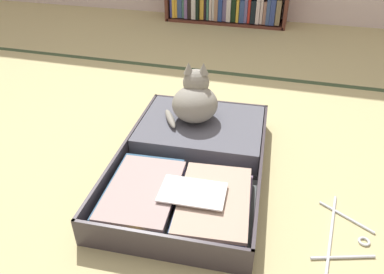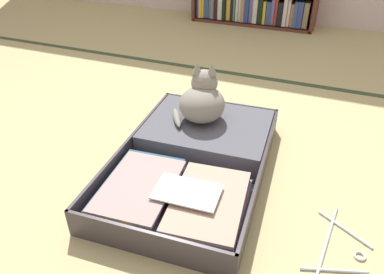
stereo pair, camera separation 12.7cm
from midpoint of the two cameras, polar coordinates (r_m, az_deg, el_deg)
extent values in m
plane|color=tan|center=(1.71, -1.08, -2.82)|extent=(10.00, 10.00, 0.00)
cube|color=#384D2F|center=(2.55, 7.82, 9.79)|extent=(4.80, 0.05, 0.00)
cube|color=brown|center=(3.71, 10.38, 17.21)|extent=(1.11, 0.29, 0.02)
cube|color=#3B3D8E|center=(3.81, 2.59, 20.11)|extent=(0.02, 0.25, 0.21)
cube|color=yellow|center=(3.79, 2.94, 20.15)|extent=(0.02, 0.25, 0.23)
cube|color=gold|center=(3.79, 3.35, 20.07)|extent=(0.02, 0.25, 0.22)
cube|color=#385281|center=(3.79, 3.90, 20.17)|extent=(0.04, 0.25, 0.24)
cube|color=#437764|center=(3.78, 4.45, 20.06)|extent=(0.02, 0.25, 0.23)
cube|color=slate|center=(3.75, 4.82, 20.04)|extent=(0.03, 0.25, 0.24)
cube|color=black|center=(3.75, 5.38, 19.89)|extent=(0.04, 0.25, 0.22)
cube|color=silver|center=(3.74, 5.99, 19.78)|extent=(0.04, 0.25, 0.22)
cube|color=black|center=(3.72, 6.57, 19.84)|extent=(0.03, 0.25, 0.24)
cube|color=gold|center=(3.73, 7.26, 19.76)|extent=(0.04, 0.25, 0.23)
cube|color=black|center=(3.72, 7.74, 19.48)|extent=(0.02, 0.25, 0.20)
cube|color=#397660|center=(3.71, 8.15, 19.79)|extent=(0.02, 0.25, 0.25)
cube|color=beige|center=(3.71, 8.55, 19.49)|extent=(0.02, 0.25, 0.22)
cube|color=silver|center=(3.70, 9.00, 19.51)|extent=(0.02, 0.25, 0.23)
cube|color=#9C765C|center=(3.68, 9.42, 19.54)|extent=(0.03, 0.25, 0.25)
cube|color=#284590|center=(3.67, 10.03, 19.48)|extent=(0.04, 0.25, 0.25)
cube|color=slate|center=(3.68, 10.70, 19.45)|extent=(0.04, 0.25, 0.25)
cube|color=silver|center=(3.66, 11.26, 19.02)|extent=(0.04, 0.25, 0.21)
cube|color=black|center=(3.66, 12.03, 19.19)|extent=(0.04, 0.25, 0.25)
cube|color=gold|center=(3.65, 12.61, 18.73)|extent=(0.02, 0.25, 0.20)
cube|color=#324C83|center=(3.65, 13.18, 18.63)|extent=(0.04, 0.25, 0.20)
cube|color=slate|center=(3.64, 13.87, 18.77)|extent=(0.03, 0.25, 0.23)
cube|color=red|center=(3.64, 14.36, 18.84)|extent=(0.02, 0.25, 0.25)
cube|color=black|center=(3.63, 14.90, 18.36)|extent=(0.04, 0.25, 0.20)
cube|color=silver|center=(3.62, 15.64, 18.58)|extent=(0.03, 0.25, 0.25)
cube|color=silver|center=(3.63, 16.16, 18.41)|extent=(0.02, 0.25, 0.23)
cube|color=#9D7261|center=(3.63, 16.60, 18.05)|extent=(0.03, 0.25, 0.20)
cube|color=#3B5385|center=(3.61, 17.11, 18.10)|extent=(0.03, 0.25, 0.22)
cube|color=#34478B|center=(3.61, 17.75, 17.99)|extent=(0.04, 0.25, 0.22)
cube|color=#8D7D57|center=(3.61, 18.55, 17.85)|extent=(0.04, 0.25, 0.22)
cube|color=#3B353A|center=(1.43, -0.43, -11.15)|extent=(0.63, 0.51, 0.01)
cube|color=#3B353A|center=(1.24, -3.97, -16.40)|extent=(0.60, 0.05, 0.12)
cube|color=#3B353A|center=(1.49, -11.29, -6.99)|extent=(0.04, 0.47, 0.12)
cube|color=#3B353A|center=(1.35, 11.70, -12.03)|extent=(0.04, 0.47, 0.12)
cube|color=#4F5452|center=(1.42, -0.43, -10.87)|extent=(0.60, 0.48, 0.01)
cube|color=#3B353A|center=(1.78, 4.42, -1.00)|extent=(0.63, 0.51, 0.01)
cube|color=#3B353A|center=(1.94, 6.19, 3.93)|extent=(0.60, 0.05, 0.12)
cube|color=#3B353A|center=(1.83, -4.44, 2.01)|extent=(0.04, 0.47, 0.12)
cube|color=#3B353A|center=(1.72, 13.99, -1.22)|extent=(0.04, 0.47, 0.12)
cube|color=#4F5452|center=(1.77, 4.43, -0.73)|extent=(0.60, 0.48, 0.01)
cylinder|color=black|center=(1.59, 2.29, -5.18)|extent=(0.58, 0.05, 0.02)
cube|color=silver|center=(1.45, -6.01, -9.29)|extent=(0.29, 0.38, 0.02)
cube|color=gray|center=(1.43, -5.88, -8.69)|extent=(0.28, 0.40, 0.02)
cube|color=#2C5371|center=(1.43, -5.85, -7.60)|extent=(0.29, 0.42, 0.02)
cube|color=#AF9692|center=(1.40, -5.70, -7.59)|extent=(0.28, 0.39, 0.01)
cube|color=#AD9C8F|center=(1.38, 5.25, -11.96)|extent=(0.28, 0.39, 0.02)
cube|color=#9A799A|center=(1.36, 5.30, -11.31)|extent=(0.29, 0.42, 0.02)
cube|color=#2F4A76|center=(1.36, 5.10, -10.41)|extent=(0.29, 0.38, 0.02)
cube|color=tan|center=(1.34, 5.27, -9.89)|extent=(0.29, 0.41, 0.01)
cube|color=silver|center=(1.34, 1.95, -8.63)|extent=(0.25, 0.16, 0.01)
cube|color=#555761|center=(1.75, 4.50, 0.62)|extent=(0.59, 0.47, 0.11)
cylinder|color=black|center=(1.97, 1.43, 4.53)|extent=(0.02, 0.02, 0.11)
cylinder|color=black|center=(1.91, 10.92, 2.96)|extent=(0.02, 0.02, 0.11)
cube|color=yellow|center=(1.30, -10.68, -14.16)|extent=(0.02, 0.00, 0.02)
cube|color=yellow|center=(1.25, -7.92, -13.99)|extent=(0.04, 0.00, 0.02)
ellipsoid|color=gray|center=(1.71, 3.71, 5.05)|extent=(0.25, 0.26, 0.16)
ellipsoid|color=gray|center=(1.78, 3.99, 4.95)|extent=(0.16, 0.10, 0.09)
sphere|color=gray|center=(1.71, 4.08, 8.39)|extent=(0.12, 0.12, 0.12)
cone|color=gray|center=(1.67, 5.32, 10.46)|extent=(0.05, 0.05, 0.05)
cone|color=gray|center=(1.68, 2.99, 10.68)|extent=(0.05, 0.05, 0.05)
sphere|color=#E1BD4A|center=(1.75, 5.08, 9.22)|extent=(0.02, 0.02, 0.02)
sphere|color=#E1BD4A|center=(1.76, 3.62, 9.36)|extent=(0.02, 0.02, 0.02)
ellipsoid|color=gray|center=(1.72, -0.26, 2.98)|extent=(0.11, 0.16, 0.03)
cylinder|color=silver|center=(1.41, 22.72, -15.18)|extent=(0.06, 0.39, 0.01)
cylinder|color=silver|center=(1.49, 25.02, -12.97)|extent=(0.19, 0.12, 0.01)
cylinder|color=silver|center=(1.35, 23.96, -18.57)|extent=(0.21, 0.07, 0.01)
torus|color=silver|center=(1.42, 27.14, -16.27)|extent=(0.05, 0.05, 0.01)
camera|label=1|loc=(0.06, -87.45, 1.67)|focal=34.23mm
camera|label=2|loc=(0.06, 92.55, -1.67)|focal=34.23mm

